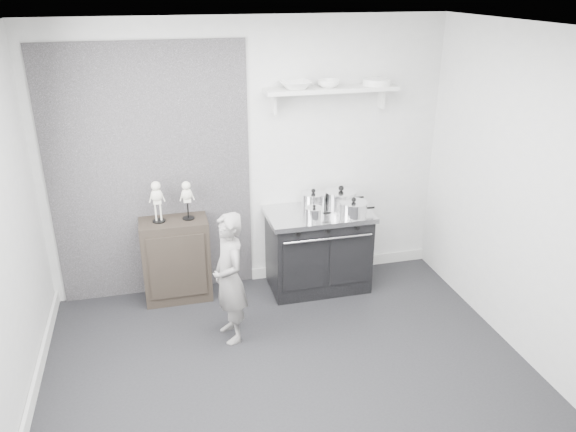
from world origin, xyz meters
name	(u,v)px	position (x,y,z in m)	size (l,w,h in m)	color
ground	(294,385)	(0.00, 0.00, 0.00)	(4.00, 4.00, 0.00)	black
room_shell	(277,187)	(-0.09, 0.15, 1.64)	(4.02, 3.62, 2.71)	beige
wall_shelf	(331,90)	(0.80, 1.68, 2.01)	(1.30, 0.26, 0.24)	silver
stove	(318,249)	(0.64, 1.48, 0.42)	(1.05, 0.65, 0.84)	black
side_cabinet	(176,259)	(-0.79, 1.61, 0.42)	(0.65, 0.38, 0.85)	black
child	(229,278)	(-0.37, 0.78, 0.60)	(0.44, 0.29, 1.20)	gray
pot_back_left	(313,200)	(0.62, 1.61, 0.92)	(0.34, 0.25, 0.20)	silver
pot_back_right	(341,198)	(0.91, 1.58, 0.92)	(0.41, 0.32, 0.22)	silver
pot_front_right	(353,209)	(0.94, 1.31, 0.91)	(0.36, 0.27, 0.19)	silver
pot_front_center	(314,213)	(0.54, 1.31, 0.90)	(0.27, 0.18, 0.15)	silver
skeleton_full	(157,199)	(-0.92, 1.61, 1.08)	(0.13, 0.08, 0.47)	silver
skeleton_torso	(187,197)	(-0.64, 1.61, 1.07)	(0.12, 0.08, 0.44)	silver
bowl_large	(295,85)	(0.44, 1.67, 2.08)	(0.30, 0.30, 0.07)	white
bowl_small	(328,84)	(0.77, 1.67, 2.07)	(0.22, 0.22, 0.07)	white
plate_stack	(377,82)	(1.26, 1.67, 2.07)	(0.27, 0.27, 0.06)	white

